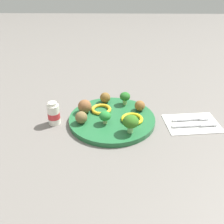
{
  "coord_description": "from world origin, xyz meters",
  "views": [
    {
      "loc": [
        0.01,
        -0.71,
        0.46
      ],
      "look_at": [
        0.0,
        0.0,
        0.04
      ],
      "focal_mm": 41.2,
      "sensor_mm": 36.0,
      "label": 1
    }
  ],
  "objects_px": {
    "plate": "(112,119)",
    "fork": "(192,119)",
    "pepper_ring_mid_right": "(132,119)",
    "broccoli_floret_back_right": "(125,97)",
    "broccoli_floret_near_rim": "(105,116)",
    "meatball_far_rim": "(81,117)",
    "napkin": "(192,123)",
    "broccoli_floret_center": "(131,122)",
    "meatball_center": "(140,106)",
    "pepper_ring_front_left": "(101,109)",
    "meatball_back_right": "(85,106)",
    "knife": "(196,125)",
    "yogurt_bottle": "(54,114)",
    "meatball_mid_left": "(105,98)"
  },
  "relations": [
    {
      "from": "meatball_back_right",
      "to": "meatball_mid_left",
      "type": "relative_size",
      "value": 1.22
    },
    {
      "from": "meatball_far_rim",
      "to": "broccoli_floret_center",
      "type": "bearing_deg",
      "value": -17.75
    },
    {
      "from": "broccoli_floret_near_rim",
      "to": "meatball_far_rim",
      "type": "distance_m",
      "value": 0.07
    },
    {
      "from": "plate",
      "to": "pepper_ring_front_left",
      "type": "bearing_deg",
      "value": 131.66
    },
    {
      "from": "broccoli_floret_center",
      "to": "meatball_back_right",
      "type": "bearing_deg",
      "value": 142.53
    },
    {
      "from": "yogurt_bottle",
      "to": "knife",
      "type": "bearing_deg",
      "value": -1.56
    },
    {
      "from": "broccoli_floret_back_right",
      "to": "napkin",
      "type": "bearing_deg",
      "value": -24.85
    },
    {
      "from": "meatball_center",
      "to": "fork",
      "type": "height_order",
      "value": "meatball_center"
    },
    {
      "from": "broccoli_floret_center",
      "to": "pepper_ring_mid_right",
      "type": "xyz_separation_m",
      "value": [
        0.01,
        0.06,
        -0.03
      ]
    },
    {
      "from": "broccoli_floret_near_rim",
      "to": "plate",
      "type": "bearing_deg",
      "value": 59.34
    },
    {
      "from": "pepper_ring_mid_right",
      "to": "knife",
      "type": "relative_size",
      "value": 0.48
    },
    {
      "from": "pepper_ring_mid_right",
      "to": "meatball_far_rim",
      "type": "bearing_deg",
      "value": -174.21
    },
    {
      "from": "napkin",
      "to": "fork",
      "type": "xyz_separation_m",
      "value": [
        0.01,
        0.02,
        0.0
      ]
    },
    {
      "from": "broccoli_floret_back_right",
      "to": "meatball_center",
      "type": "xyz_separation_m",
      "value": [
        0.05,
        -0.04,
        -0.01
      ]
    },
    {
      "from": "pepper_ring_front_left",
      "to": "broccoli_floret_back_right",
      "type": "bearing_deg",
      "value": 30.83
    },
    {
      "from": "broccoli_floret_near_rim",
      "to": "broccoli_floret_center",
      "type": "height_order",
      "value": "broccoli_floret_center"
    },
    {
      "from": "broccoli_floret_center",
      "to": "fork",
      "type": "xyz_separation_m",
      "value": [
        0.21,
        0.09,
        -0.04
      ]
    },
    {
      "from": "broccoli_floret_back_right",
      "to": "pepper_ring_mid_right",
      "type": "xyz_separation_m",
      "value": [
        0.02,
        -0.11,
        -0.02
      ]
    },
    {
      "from": "knife",
      "to": "meatball_far_rim",
      "type": "bearing_deg",
      "value": -178.82
    },
    {
      "from": "meatball_back_right",
      "to": "pepper_ring_front_left",
      "type": "xyz_separation_m",
      "value": [
        0.05,
        0.01,
        -0.02
      ]
    },
    {
      "from": "pepper_ring_mid_right",
      "to": "napkin",
      "type": "height_order",
      "value": "pepper_ring_mid_right"
    },
    {
      "from": "yogurt_bottle",
      "to": "broccoli_floret_center",
      "type": "bearing_deg",
      "value": -15.77
    },
    {
      "from": "meatball_center",
      "to": "knife",
      "type": "relative_size",
      "value": 0.24
    },
    {
      "from": "meatball_far_rim",
      "to": "knife",
      "type": "height_order",
      "value": "meatball_far_rim"
    },
    {
      "from": "broccoli_floret_back_right",
      "to": "meatball_center",
      "type": "height_order",
      "value": "broccoli_floret_back_right"
    },
    {
      "from": "pepper_ring_mid_right",
      "to": "napkin",
      "type": "distance_m",
      "value": 0.2
    },
    {
      "from": "broccoli_floret_near_rim",
      "to": "knife",
      "type": "height_order",
      "value": "broccoli_floret_near_rim"
    },
    {
      "from": "knife",
      "to": "yogurt_bottle",
      "type": "relative_size",
      "value": 1.91
    },
    {
      "from": "broccoli_floret_center",
      "to": "napkin",
      "type": "distance_m",
      "value": 0.22
    },
    {
      "from": "meatball_back_right",
      "to": "yogurt_bottle",
      "type": "relative_size",
      "value": 0.59
    },
    {
      "from": "plate",
      "to": "yogurt_bottle",
      "type": "xyz_separation_m",
      "value": [
        -0.19,
        -0.01,
        0.03
      ]
    },
    {
      "from": "meatball_back_right",
      "to": "meatball_far_rim",
      "type": "xyz_separation_m",
      "value": [
        -0.0,
        -0.06,
        -0.0
      ]
    },
    {
      "from": "pepper_ring_front_left",
      "to": "knife",
      "type": "relative_size",
      "value": 0.47
    },
    {
      "from": "meatball_mid_left",
      "to": "meatball_center",
      "type": "bearing_deg",
      "value": -24.7
    },
    {
      "from": "broccoli_floret_center",
      "to": "meatball_center",
      "type": "distance_m",
      "value": 0.14
    },
    {
      "from": "pepper_ring_front_left",
      "to": "broccoli_floret_center",
      "type": "bearing_deg",
      "value": -53.04
    },
    {
      "from": "meatball_center",
      "to": "napkin",
      "type": "xyz_separation_m",
      "value": [
        0.17,
        -0.06,
        -0.03
      ]
    },
    {
      "from": "pepper_ring_mid_right",
      "to": "broccoli_floret_back_right",
      "type": "bearing_deg",
      "value": 100.8
    },
    {
      "from": "napkin",
      "to": "broccoli_floret_center",
      "type": "bearing_deg",
      "value": -160.25
    },
    {
      "from": "plate",
      "to": "fork",
      "type": "distance_m",
      "value": 0.26
    },
    {
      "from": "meatball_back_right",
      "to": "knife",
      "type": "distance_m",
      "value": 0.37
    },
    {
      "from": "meatball_far_rim",
      "to": "napkin",
      "type": "distance_m",
      "value": 0.36
    },
    {
      "from": "meatball_center",
      "to": "pepper_ring_front_left",
      "type": "bearing_deg",
      "value": -177.32
    },
    {
      "from": "pepper_ring_front_left",
      "to": "fork",
      "type": "distance_m",
      "value": 0.3
    },
    {
      "from": "meatball_back_right",
      "to": "napkin",
      "type": "height_order",
      "value": "meatball_back_right"
    },
    {
      "from": "broccoli_floret_back_right",
      "to": "meatball_center",
      "type": "distance_m",
      "value": 0.07
    },
    {
      "from": "meatball_mid_left",
      "to": "pepper_ring_front_left",
      "type": "relative_size",
      "value": 0.54
    },
    {
      "from": "knife",
      "to": "meatball_back_right",
      "type": "bearing_deg",
      "value": 171.0
    },
    {
      "from": "pepper_ring_front_left",
      "to": "meatball_far_rim",
      "type": "bearing_deg",
      "value": -127.24
    },
    {
      "from": "broccoli_floret_center",
      "to": "pepper_ring_front_left",
      "type": "xyz_separation_m",
      "value": [
        -0.09,
        0.12,
        -0.03
      ]
    }
  ]
}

